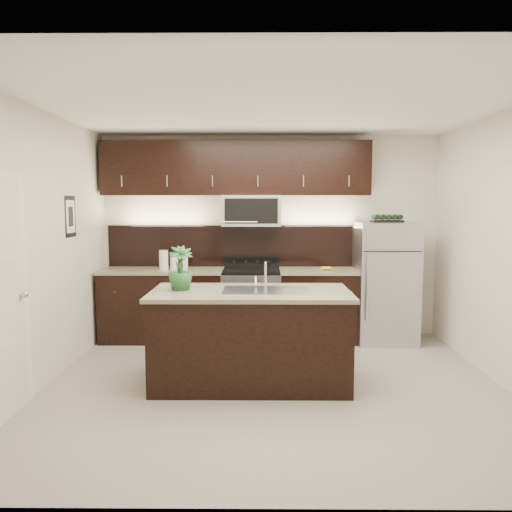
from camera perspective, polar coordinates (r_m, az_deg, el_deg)
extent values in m
plane|color=gray|center=(5.09, 2.04, -14.60)|extent=(4.50, 4.50, 0.00)
cube|color=beige|center=(6.78, 1.62, 2.26)|extent=(4.50, 0.02, 2.70)
cube|color=beige|center=(2.81, 3.25, -3.08)|extent=(4.50, 0.02, 2.70)
cube|color=beige|center=(5.23, -23.36, 0.66)|extent=(0.02, 4.00, 2.70)
cube|color=beige|center=(5.35, 26.96, 0.60)|extent=(0.02, 4.00, 2.70)
cube|color=white|center=(4.85, 2.16, 16.77)|extent=(4.50, 4.00, 0.02)
cube|color=silver|center=(4.55, -27.01, -4.55)|extent=(0.04, 0.80, 2.02)
sphere|color=silver|center=(4.82, -24.94, -4.02)|extent=(0.06, 0.06, 0.06)
cube|color=black|center=(5.91, -20.43, 4.24)|extent=(0.01, 0.32, 0.46)
cube|color=white|center=(5.90, -20.40, 4.24)|extent=(0.00, 0.24, 0.36)
cube|color=black|center=(6.72, -10.57, -5.63)|extent=(1.57, 0.62, 0.90)
cube|color=black|center=(6.65, 7.81, -5.70)|extent=(1.16, 0.62, 0.90)
cube|color=#B2B2B7|center=(6.60, -0.53, -5.74)|extent=(0.76, 0.62, 0.90)
cube|color=black|center=(6.52, -0.54, -1.74)|extent=(0.76, 0.60, 0.03)
cube|color=tan|center=(6.64, -10.65, -1.65)|extent=(1.59, 0.65, 0.04)
cube|color=tan|center=(6.57, 7.86, -1.69)|extent=(1.18, 0.65, 0.04)
cube|color=black|center=(6.78, -2.23, 1.16)|extent=(3.49, 0.02, 0.56)
cube|color=#B2B2B7|center=(6.57, -0.53, 5.19)|extent=(0.76, 0.40, 0.40)
cube|color=black|center=(6.63, -2.33, 9.96)|extent=(3.49, 0.33, 0.70)
cube|color=black|center=(5.03, -0.62, -9.49)|extent=(1.90, 0.90, 0.90)
cube|color=tan|center=(4.92, -0.63, -4.21)|extent=(1.96, 0.96, 0.04)
cube|color=silver|center=(4.92, 1.12, -3.91)|extent=(0.84, 0.50, 0.01)
cylinder|color=silver|center=(5.11, 1.10, -2.25)|extent=(0.03, 0.03, 0.24)
cylinder|color=silver|center=(5.02, 1.11, -0.67)|extent=(0.02, 0.14, 0.02)
cylinder|color=silver|center=(4.95, 1.12, -1.33)|extent=(0.02, 0.02, 0.10)
cube|color=#B2B2B7|center=(6.68, 14.53, -2.94)|extent=(0.75, 0.68, 1.55)
cube|color=black|center=(6.60, 14.71, 3.87)|extent=(0.38, 0.24, 0.03)
cylinder|color=black|center=(6.57, 13.49, 4.30)|extent=(0.06, 0.22, 0.06)
cylinder|color=black|center=(6.58, 14.11, 4.29)|extent=(0.06, 0.22, 0.06)
cylinder|color=black|center=(6.60, 14.73, 4.28)|extent=(0.06, 0.22, 0.06)
cylinder|color=black|center=(6.62, 15.34, 4.27)|extent=(0.06, 0.22, 0.06)
cylinder|color=black|center=(6.64, 15.95, 4.25)|extent=(0.06, 0.22, 0.06)
imported|color=#235827|center=(5.00, -8.64, -1.37)|extent=(0.31, 0.31, 0.43)
cylinder|color=silver|center=(6.57, -10.51, -0.44)|extent=(0.12, 0.12, 0.25)
cylinder|color=silver|center=(6.60, -9.34, -0.57)|extent=(0.11, 0.11, 0.21)
cylinder|color=silver|center=(6.64, -8.19, -0.65)|extent=(0.10, 0.10, 0.18)
cylinder|color=silver|center=(6.58, 11.91, -0.71)|extent=(0.10, 0.10, 0.20)
cylinder|color=silver|center=(6.57, 11.93, 0.23)|extent=(0.10, 0.10, 0.02)
cylinder|color=silver|center=(6.57, 11.94, 0.66)|extent=(0.01, 0.01, 0.08)
ellipsoid|color=gold|center=(6.48, 7.59, -1.39)|extent=(0.18, 0.15, 0.05)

